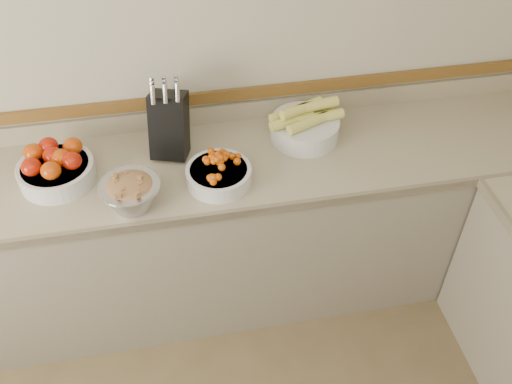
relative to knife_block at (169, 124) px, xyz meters
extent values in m
plane|color=#B8B098|center=(-0.04, 0.20, 0.24)|extent=(4.00, 0.00, 4.00)
cube|color=gray|center=(-0.04, -0.12, -0.18)|extent=(4.00, 0.65, 0.04)
cube|color=gray|center=(-0.04, -0.12, -0.63)|extent=(4.00, 0.63, 0.86)
cube|color=#776950|center=(-0.04, -0.44, -0.18)|extent=(4.00, 0.02, 0.04)
cube|color=gray|center=(-0.04, 0.19, -0.11)|extent=(4.00, 0.02, 0.10)
cube|color=brown|center=(-0.04, 0.19, -0.01)|extent=(4.00, 0.02, 0.06)
cube|color=black|center=(0.00, 0.00, -0.01)|extent=(0.21, 0.23, 0.32)
cylinder|color=silver|center=(-0.05, -0.03, 0.18)|extent=(0.03, 0.04, 0.08)
cylinder|color=silver|center=(0.00, -0.03, 0.18)|extent=(0.03, 0.04, 0.08)
cylinder|color=silver|center=(0.05, -0.03, 0.18)|extent=(0.03, 0.04, 0.08)
cylinder|color=silver|center=(-0.05, 0.00, 0.18)|extent=(0.03, 0.04, 0.08)
cylinder|color=silver|center=(0.00, 0.00, 0.18)|extent=(0.03, 0.04, 0.08)
cylinder|color=silver|center=(0.05, 0.00, 0.18)|extent=(0.03, 0.04, 0.08)
cylinder|color=silver|center=(-0.05, 0.03, 0.18)|extent=(0.03, 0.04, 0.08)
cylinder|color=silver|center=(0.00, 0.03, 0.18)|extent=(0.03, 0.04, 0.08)
cylinder|color=silver|center=(0.05, 0.03, 0.18)|extent=(0.03, 0.04, 0.08)
cylinder|color=silver|center=(-0.51, -0.11, -0.11)|extent=(0.33, 0.33, 0.09)
torus|color=silver|center=(-0.51, -0.11, -0.08)|extent=(0.33, 0.33, 0.01)
cylinder|color=white|center=(-0.51, -0.11, -0.08)|extent=(0.29, 0.29, 0.01)
ellipsoid|color=#AC1806|center=(-0.59, -0.15, -0.03)|extent=(0.09, 0.09, 0.07)
ellipsoid|color=#BC3C06|center=(-0.51, -0.19, -0.03)|extent=(0.09, 0.09, 0.07)
ellipsoid|color=#AC1806|center=(-0.42, -0.14, -0.03)|extent=(0.09, 0.09, 0.07)
ellipsoid|color=#BC3C06|center=(-0.59, -0.05, -0.03)|extent=(0.09, 0.09, 0.07)
ellipsoid|color=#AC1806|center=(-0.51, -0.09, -0.03)|extent=(0.09, 0.09, 0.07)
ellipsoid|color=#BC3C06|center=(-0.42, -0.04, -0.03)|extent=(0.09, 0.09, 0.07)
ellipsoid|color=#AC1806|center=(-0.53, -0.02, -0.03)|extent=(0.09, 0.09, 0.07)
ellipsoid|color=#BC3C06|center=(-0.47, -0.11, -0.03)|extent=(0.09, 0.09, 0.07)
cylinder|color=silver|center=(0.18, -0.25, -0.12)|extent=(0.29, 0.29, 0.07)
torus|color=silver|center=(0.18, -0.25, -0.09)|extent=(0.29, 0.29, 0.01)
cylinder|color=white|center=(0.18, -0.25, -0.09)|extent=(0.25, 0.25, 0.01)
sphere|color=#C34A06|center=(0.22, -0.20, -0.05)|extent=(0.03, 0.03, 0.03)
sphere|color=#C34A06|center=(0.19, -0.27, -0.03)|extent=(0.03, 0.03, 0.03)
sphere|color=#C34A06|center=(0.19, -0.25, -0.03)|extent=(0.03, 0.03, 0.03)
sphere|color=#C34A06|center=(0.14, -0.28, -0.04)|extent=(0.03, 0.03, 0.03)
sphere|color=#C34A06|center=(0.21, -0.25, -0.03)|extent=(0.03, 0.03, 0.03)
sphere|color=#C34A06|center=(0.26, -0.25, -0.05)|extent=(0.03, 0.03, 0.03)
sphere|color=#C34A06|center=(0.16, -0.27, -0.03)|extent=(0.03, 0.03, 0.03)
sphere|color=#C34A06|center=(0.19, -0.28, -0.03)|extent=(0.03, 0.03, 0.03)
sphere|color=#C34A06|center=(0.14, -0.33, -0.06)|extent=(0.03, 0.03, 0.03)
sphere|color=#C34A06|center=(0.21, -0.24, -0.04)|extent=(0.03, 0.03, 0.03)
sphere|color=#C34A06|center=(0.14, -0.23, -0.05)|extent=(0.03, 0.03, 0.03)
sphere|color=#C34A06|center=(0.22, -0.25, -0.04)|extent=(0.03, 0.03, 0.03)
sphere|color=#C34A06|center=(0.19, -0.23, -0.02)|extent=(0.03, 0.03, 0.03)
sphere|color=#C34A06|center=(0.15, -0.18, -0.05)|extent=(0.03, 0.03, 0.03)
sphere|color=#C34A06|center=(0.12, -0.33, -0.06)|extent=(0.03, 0.03, 0.03)
sphere|color=#C34A06|center=(0.19, -0.29, -0.04)|extent=(0.03, 0.03, 0.03)
sphere|color=#C34A06|center=(0.20, -0.25, -0.02)|extent=(0.03, 0.03, 0.03)
sphere|color=#C34A06|center=(0.15, -0.21, -0.05)|extent=(0.03, 0.03, 0.03)
sphere|color=#C34A06|center=(0.22, -0.30, -0.05)|extent=(0.03, 0.03, 0.03)
sphere|color=#C34A06|center=(0.18, -0.28, -0.03)|extent=(0.03, 0.03, 0.03)
sphere|color=#C34A06|center=(0.17, -0.16, -0.06)|extent=(0.03, 0.03, 0.03)
sphere|color=#C34A06|center=(0.26, -0.28, -0.06)|extent=(0.03, 0.03, 0.03)
sphere|color=#C34A06|center=(0.12, -0.21, -0.06)|extent=(0.03, 0.03, 0.03)
sphere|color=#C34A06|center=(0.09, -0.23, -0.06)|extent=(0.03, 0.03, 0.03)
sphere|color=#C34A06|center=(0.16, -0.27, -0.03)|extent=(0.03, 0.03, 0.03)
sphere|color=#C34A06|center=(0.21, -0.18, -0.05)|extent=(0.03, 0.03, 0.03)
sphere|color=#C34A06|center=(0.11, -0.21, -0.06)|extent=(0.03, 0.03, 0.03)
sphere|color=#C34A06|center=(0.21, -0.21, -0.04)|extent=(0.03, 0.03, 0.03)
sphere|color=#C34A06|center=(0.15, -0.35, -0.06)|extent=(0.03, 0.03, 0.03)
sphere|color=#C34A06|center=(0.16, -0.29, -0.04)|extent=(0.03, 0.03, 0.03)
sphere|color=#C34A06|center=(0.20, -0.16, -0.06)|extent=(0.03, 0.03, 0.03)
sphere|color=#C34A06|center=(0.15, -0.23, -0.03)|extent=(0.03, 0.03, 0.03)
sphere|color=#C34A06|center=(0.19, -0.26, -0.04)|extent=(0.03, 0.03, 0.03)
sphere|color=#C34A06|center=(0.16, -0.26, -0.04)|extent=(0.03, 0.03, 0.03)
sphere|color=#C34A06|center=(0.13, -0.26, -0.04)|extent=(0.03, 0.03, 0.03)
sphere|color=#C34A06|center=(0.19, -0.24, -0.02)|extent=(0.03, 0.03, 0.03)
cylinder|color=silver|center=(0.63, -0.01, -0.11)|extent=(0.32, 0.32, 0.10)
torus|color=silver|center=(0.63, -0.01, -0.07)|extent=(0.33, 0.33, 0.01)
cylinder|color=#CFC856|center=(0.56, -0.03, -0.04)|extent=(0.22, 0.11, 0.05)
cylinder|color=#CFC856|center=(0.63, -0.06, -0.04)|extent=(0.22, 0.13, 0.05)
cylinder|color=#CFC856|center=(0.70, -0.03, -0.04)|extent=(0.22, 0.07, 0.05)
cylinder|color=#CFC856|center=(0.57, 0.03, -0.04)|extent=(0.22, 0.12, 0.05)
cylinder|color=#CFC856|center=(0.67, 0.04, -0.04)|extent=(0.22, 0.06, 0.05)
cylinder|color=#CFC856|center=(0.61, -0.01, 0.01)|extent=(0.22, 0.12, 0.05)
cylinder|color=#CFC856|center=(0.68, 0.00, 0.01)|extent=(0.22, 0.08, 0.05)
cylinder|color=#B2B2BA|center=(-0.19, -0.33, -0.10)|extent=(0.25, 0.25, 0.12)
torus|color=#B2B2BA|center=(-0.19, -0.33, -0.05)|extent=(0.26, 0.26, 0.01)
ellipsoid|color=maroon|center=(-0.19, -0.33, -0.05)|extent=(0.21, 0.21, 0.07)
cube|color=maroon|center=(-0.17, -0.29, -0.04)|extent=(0.02, 0.02, 0.02)
cube|color=#75A550|center=(-0.14, -0.32, -0.02)|extent=(0.02, 0.02, 0.02)
cube|color=maroon|center=(-0.16, -0.37, -0.03)|extent=(0.02, 0.02, 0.02)
cube|color=#75A550|center=(-0.16, -0.41, -0.02)|extent=(0.02, 0.02, 0.02)
cube|color=maroon|center=(-0.24, -0.30, -0.02)|extent=(0.02, 0.02, 0.02)
cube|color=#75A550|center=(-0.23, -0.41, -0.03)|extent=(0.02, 0.02, 0.02)
cube|color=maroon|center=(-0.17, -0.33, -0.03)|extent=(0.02, 0.02, 0.02)
cube|color=#75A550|center=(-0.14, -0.35, -0.03)|extent=(0.02, 0.02, 0.02)
cube|color=maroon|center=(-0.24, -0.28, -0.02)|extent=(0.02, 0.02, 0.02)
cube|color=#75A550|center=(-0.20, -0.27, -0.03)|extent=(0.02, 0.02, 0.02)
cube|color=maroon|center=(-0.15, -0.31, -0.03)|extent=(0.02, 0.02, 0.02)
cube|color=#75A550|center=(-0.24, -0.39, -0.04)|extent=(0.02, 0.02, 0.02)
cube|color=maroon|center=(-0.22, -0.37, -0.03)|extent=(0.02, 0.02, 0.02)
cube|color=#75A550|center=(-0.24, -0.32, -0.03)|extent=(0.02, 0.02, 0.02)
camera|label=1|loc=(0.00, -2.10, 1.52)|focal=40.00mm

